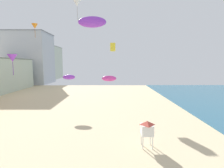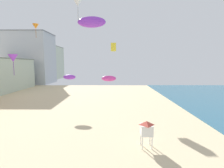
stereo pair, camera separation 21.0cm
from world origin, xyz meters
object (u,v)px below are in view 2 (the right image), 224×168
Objects in this scene: kite_purple_parafoil at (92,22)px; kite_purple_delta at (13,58)px; kite_yellow_box at (113,47)px; kite_purple_parafoil_2 at (69,77)px; kite_white_delta at (78,3)px; kite_magenta_parafoil at (109,78)px; kite_orange_delta at (36,26)px; lifeguard_stand at (147,128)px.

kite_purple_delta is at bearing 152.82° from kite_purple_parafoil.
kite_purple_parafoil is 1.66× the size of kite_yellow_box.
kite_yellow_box is at bearing 30.48° from kite_purple_parafoil_2.
kite_white_delta is at bearing 78.50° from kite_purple_parafoil_2.
kite_yellow_box is at bearing 88.17° from kite_magenta_parafoil.
kite_purple_parafoil reaches higher than kite_magenta_parafoil.
kite_purple_parafoil is at bearing -50.88° from kite_orange_delta.
kite_purple_parafoil is at bearing 152.74° from lifeguard_stand.
lifeguard_stand is 21.00m from kite_yellow_box.
kite_yellow_box is (0.48, 15.11, 4.91)m from kite_magenta_parafoil.
kite_purple_parafoil_2 is 1.37× the size of kite_yellow_box.
kite_yellow_box is at bearing 83.53° from lifeguard_stand.
kite_magenta_parafoil is (-3.65, 3.43, 4.43)m from lifeguard_stand.
kite_purple_delta is at bearing -126.24° from kite_purple_parafoil_2.
kite_orange_delta is at bearing -160.18° from kite_white_delta.
kite_magenta_parafoil reaches higher than lifeguard_stand.
kite_purple_parafoil_2 is at bearing -101.50° from kite_white_delta.
kite_white_delta reaches higher than kite_magenta_parafoil.
kite_purple_parafoil_2 is (-10.88, 14.01, 3.74)m from lifeguard_stand.
kite_orange_delta is 1.52× the size of kite_yellow_box.
kite_purple_delta is at bearing -118.19° from kite_white_delta.
kite_purple_delta reaches higher than kite_magenta_parafoil.
kite_orange_delta is at bearing 95.87° from kite_purple_delta.
kite_magenta_parafoil is at bearing 120.60° from lifeguard_stand.
kite_white_delta is at bearing -178.31° from kite_yellow_box.
kite_orange_delta is 19.20m from kite_purple_parafoil.
kite_yellow_box is at bearing 42.20° from kite_purple_delta.
kite_yellow_box reaches higher than kite_magenta_parafoil.
lifeguard_stand is 26.55m from kite_orange_delta.
kite_orange_delta reaches higher than kite_magenta_parafoil.
kite_orange_delta reaches higher than kite_purple_parafoil_2.
lifeguard_stand is at bearing -43.23° from kite_magenta_parafoil.
kite_purple_parafoil reaches higher than lifeguard_stand.
kite_orange_delta is (-13.52, 12.32, 8.30)m from kite_magenta_parafoil.
kite_orange_delta reaches higher than kite_yellow_box.
kite_orange_delta is 14.67m from kite_yellow_box.
kite_purple_parafoil is at bearing -27.18° from kite_purple_delta.
kite_orange_delta is 10.88m from kite_purple_delta.
kite_purple_parafoil reaches higher than kite_yellow_box.
kite_purple_parafoil_2 is (6.29, -1.75, -8.99)m from kite_orange_delta.
kite_purple_parafoil is 12.82m from kite_purple_delta.
kite_purple_parafoil_2 is 9.57m from kite_purple_delta.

